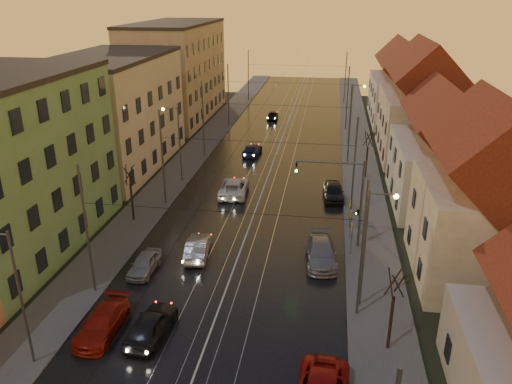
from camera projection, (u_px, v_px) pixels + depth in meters
The scene contains 41 objects.
road at pixel (275, 156), 60.58m from camera, with size 16.00×120.00×0.04m, color black.
sidewalk_left at pixel (196, 152), 61.94m from camera, with size 4.00×120.00×0.15m, color #4C4C4C.
sidewalk_right at pixel (359, 160), 59.18m from camera, with size 4.00×120.00×0.15m, color #4C4C4C.
tram_rail_0 at pixel (258, 155), 60.87m from camera, with size 0.06×120.00×0.03m, color gray.
tram_rail_1 at pixel (269, 156), 60.67m from camera, with size 0.06×120.00×0.03m, color gray.
tram_rail_2 at pixel (282, 156), 60.46m from camera, with size 0.06×120.00×0.03m, color gray.
tram_rail_3 at pixel (293, 157), 60.27m from camera, with size 0.06×120.00×0.03m, color gray.
apartment_left_1 at pixel (1, 169), 36.73m from camera, with size 10.00×18.00×13.00m, color #5B8856.
apartment_left_2 at pixel (113, 114), 55.25m from camera, with size 10.00×20.00×12.00m, color beige.
apartment_left_3 at pixel (177, 72), 76.87m from camera, with size 10.00×24.00×14.00m, color #93815E.
house_right_1 at pixel (487, 205), 33.29m from camera, with size 8.67×10.20×10.80m.
house_right_2 at pixel (446, 157), 45.50m from camera, with size 9.18×12.24×9.20m.
house_right_3 at pixel (422, 108), 58.82m from camera, with size 9.18×14.28×11.50m.
house_right_4 at pixel (403, 88), 75.60m from camera, with size 9.18×16.32×10.00m.
catenary_pole_l_1 at pixel (87, 232), 31.67m from camera, with size 0.16×0.16×9.00m, color #595B60.
catenary_pole_r_1 at pixel (362, 251), 29.30m from camera, with size 0.16×0.16×9.00m, color #595B60.
catenary_pole_l_2 at pixel (163, 159), 45.42m from camera, with size 0.16×0.16×9.00m, color #595B60.
catenary_pole_r_2 at pixel (354, 168), 43.05m from camera, with size 0.16×0.16×9.00m, color #595B60.
catenary_pole_l_3 at pixel (203, 120), 59.17m from camera, with size 0.16×0.16×9.00m, color #595B60.
catenary_pole_r_3 at pixel (350, 125), 56.80m from camera, with size 0.16×0.16×9.00m, color #595B60.
catenary_pole_l_4 at pixel (228, 95), 72.92m from camera, with size 0.16×0.16×9.00m, color #595B60.
catenary_pole_r_4 at pixel (347, 99), 70.54m from camera, with size 0.16×0.16×9.00m, color #595B60.
catenary_pole_l_5 at pixel (248, 76), 89.42m from camera, with size 0.16×0.16×9.00m, color #595B60.
catenary_pole_r_5 at pixel (345, 78), 87.04m from camera, with size 0.16×0.16×9.00m, color #595B60.
street_lamp_0 at pixel (13, 286), 25.18m from camera, with size 1.75×0.32×8.00m.
street_lamp_1 at pixel (370, 238), 30.00m from camera, with size 1.75×0.32×8.00m.
street_lamp_2 at pixel (176, 137), 50.85m from camera, with size 1.75×0.32×8.00m.
street_lamp_3 at pixel (353, 108), 63.00m from camera, with size 1.75×0.32×8.00m.
traffic_light_mast at pixel (349, 192), 37.59m from camera, with size 5.30×0.32×7.20m.
bare_tree_0 at pixel (131, 195), 42.73m from camera, with size 1.09×1.09×5.11m.
bare_tree_1 at pixel (392, 313), 27.09m from camera, with size 1.09×1.09×5.11m.
bare_tree_2 at pixel (367, 156), 52.72m from camera, with size 1.09×1.09×5.11m.
driving_car_0 at pixel (151, 324), 28.87m from camera, with size 1.86×4.62×1.57m, color black.
driving_car_1 at pixel (198, 247), 37.63m from camera, with size 1.56×4.47×1.47m, color #A09FA4.
driving_car_2 at pixel (234, 187), 49.00m from camera, with size 2.59×5.61×1.56m, color silver.
driving_car_3 at pixel (252, 150), 60.90m from camera, with size 1.86×4.58×1.33m, color #161F43.
driving_car_4 at pixel (273, 115), 77.74m from camera, with size 1.61×3.99×1.36m, color black.
parked_left_2 at pixel (102, 323), 29.14m from camera, with size 1.97×4.85×1.41m, color maroon.
parked_left_3 at pixel (145, 263), 35.55m from camera, with size 1.55×3.86×1.31m, color #97969B.
parked_right_1 at pixel (321, 253), 36.80m from camera, with size 2.15×5.30×1.54m, color gray.
parked_right_2 at pixel (333, 191), 47.98m from camera, with size 1.85×4.60×1.57m, color black.
Camera 1 is at (6.26, -17.49, 18.74)m, focal length 35.00 mm.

